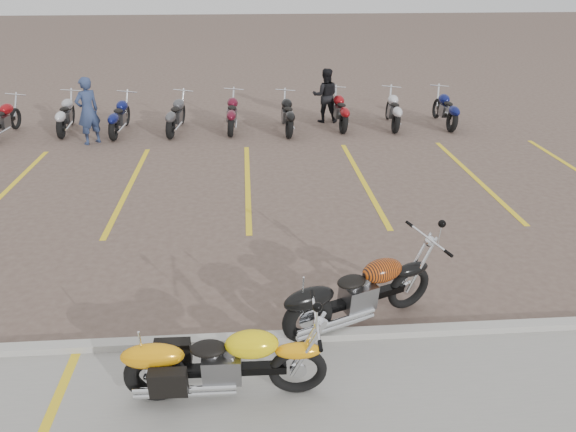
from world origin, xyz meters
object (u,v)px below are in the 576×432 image
at_px(yellow_cruiser, 221,363).
at_px(person_b, 325,96).
at_px(flame_cruiser, 355,295).
at_px(person_a, 88,111).

relative_size(yellow_cruiser, person_b, 1.39).
relative_size(flame_cruiser, person_a, 1.22).
bearing_deg(flame_cruiser, person_b, 61.46).
relative_size(flame_cruiser, person_b, 1.35).
bearing_deg(yellow_cruiser, person_b, 77.68).
xyz_separation_m(yellow_cruiser, person_b, (2.89, 12.29, 0.36)).
xyz_separation_m(flame_cruiser, person_a, (-5.78, 9.15, 0.44)).
height_order(yellow_cruiser, person_a, person_a).
bearing_deg(person_a, person_b, 151.86).
distance_m(yellow_cruiser, person_b, 12.63).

